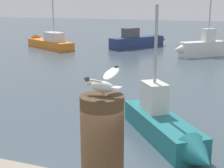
# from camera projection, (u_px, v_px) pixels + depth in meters

# --- Properties ---
(mooring_post) EXTENTS (0.40, 0.40, 1.13)m
(mooring_post) POSITION_uv_depth(u_px,v_px,m) (102.00, 155.00, 3.10)
(mooring_post) COLOR #4C3823
(mooring_post) RESTS_ON harbor_quay
(seagull) EXTENTS (0.39, 0.58, 0.23)m
(seagull) POSITION_uv_depth(u_px,v_px,m) (101.00, 83.00, 2.94)
(seagull) COLOR tan
(seagull) RESTS_ON mooring_post
(boat_teal) EXTENTS (3.01, 3.56, 3.43)m
(boat_teal) POSITION_uv_depth(u_px,v_px,m) (167.00, 127.00, 8.33)
(boat_teal) COLOR #1E7075
(boat_teal) RESTS_ON ground_plane
(boat_navy) EXTENTS (3.67, 5.01, 1.53)m
(boat_navy) POSITION_uv_depth(u_px,v_px,m) (140.00, 41.00, 25.61)
(boat_navy) COLOR navy
(boat_navy) RESTS_ON ground_plane
(boat_orange) EXTENTS (5.47, 3.67, 4.68)m
(boat_orange) POSITION_uv_depth(u_px,v_px,m) (47.00, 42.00, 25.45)
(boat_orange) COLOR orange
(boat_orange) RESTS_ON ground_plane
(boat_white) EXTENTS (3.15, 2.99, 3.84)m
(boat_white) POSITION_uv_depth(u_px,v_px,m) (200.00, 47.00, 21.32)
(boat_white) COLOR silver
(boat_white) RESTS_ON ground_plane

